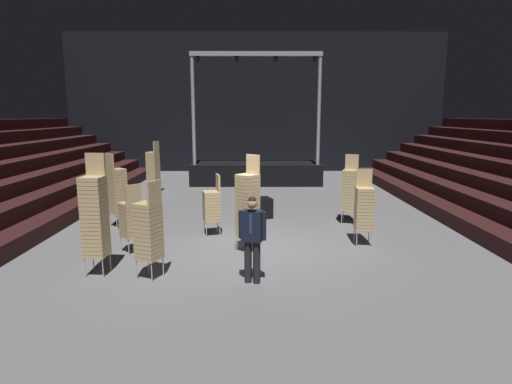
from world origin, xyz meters
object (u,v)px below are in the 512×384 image
at_px(chair_stack_rear_centre, 95,215).
at_px(equipment_road_case, 257,208).
at_px(chair_stack_mid_right, 153,167).
at_px(chair_stack_rear_left, 212,205).
at_px(chair_stack_mid_left, 117,190).
at_px(chair_stack_front_right, 131,218).
at_px(chair_stack_mid_centre, 350,189).
at_px(chair_stack_aisle_left, 248,204).
at_px(stage_riser, 256,170).
at_px(chair_stack_rear_right, 364,208).
at_px(man_with_tie, 252,234).
at_px(chair_stack_front_left, 149,230).

distance_m(chair_stack_rear_centre, equipment_road_case, 6.07).
xyz_separation_m(chair_stack_mid_right, chair_stack_rear_left, (3.19, -6.66, -0.25)).
bearing_deg(chair_stack_mid_left, chair_stack_front_right, -23.20).
relative_size(chair_stack_mid_centre, chair_stack_aisle_left, 0.89).
xyz_separation_m(stage_riser, chair_stack_rear_right, (2.73, -10.14, 0.35)).
xyz_separation_m(man_with_tie, equipment_road_case, (0.15, 5.42, -0.68)).
bearing_deg(chair_stack_front_left, chair_stack_front_right, 51.54).
relative_size(chair_stack_mid_right, chair_stack_mid_centre, 1.04).
distance_m(chair_stack_mid_right, chair_stack_rear_centre, 9.69).
bearing_deg(chair_stack_front_left, chair_stack_rear_left, 7.30).
bearing_deg(chair_stack_rear_left, chair_stack_rear_right, -119.02).
relative_size(chair_stack_rear_centre, equipment_road_case, 2.84).
xyz_separation_m(man_with_tie, chair_stack_rear_centre, (-3.28, 0.49, 0.27)).
height_order(chair_stack_mid_right, chair_stack_mid_centre, chair_stack_mid_right).
height_order(chair_stack_front_right, equipment_road_case, chair_stack_front_right).
distance_m(stage_riser, chair_stack_rear_centre, 12.66).
xyz_separation_m(chair_stack_mid_centre, equipment_road_case, (-2.86, 0.66, -0.74)).
relative_size(chair_stack_mid_left, equipment_road_case, 2.47).
distance_m(chair_stack_mid_left, chair_stack_mid_right, 5.74).
bearing_deg(chair_stack_mid_left, equipment_road_case, 56.26).
bearing_deg(chair_stack_mid_right, man_with_tie, -137.81).
bearing_deg(man_with_tie, equipment_road_case, -76.20).
distance_m(chair_stack_front_left, chair_stack_rear_left, 3.32).
xyz_separation_m(chair_stack_rear_left, chair_stack_rear_right, (4.02, -0.93, 0.13)).
relative_size(chair_stack_rear_left, chair_stack_rear_right, 0.87).
distance_m(chair_stack_mid_left, chair_stack_rear_right, 7.19).
bearing_deg(chair_stack_front_left, chair_stack_mid_right, 37.18).
distance_m(man_with_tie, chair_stack_mid_centre, 5.63).
distance_m(man_with_tie, chair_stack_rear_left, 3.65).
xyz_separation_m(chair_stack_rear_right, chair_stack_aisle_left, (-2.99, -0.53, 0.21)).
bearing_deg(chair_stack_front_right, chair_stack_mid_right, 55.65).
bearing_deg(chair_stack_rear_right, chair_stack_mid_left, -11.09).
relative_size(chair_stack_front_left, chair_stack_mid_centre, 0.96).
relative_size(chair_stack_mid_right, equipment_road_case, 2.47).
height_order(chair_stack_front_left, chair_stack_mid_left, chair_stack_mid_left).
height_order(chair_stack_rear_right, chair_stack_rear_centre, chair_stack_rear_centre).
height_order(man_with_tie, chair_stack_mid_centre, chair_stack_mid_centre).
bearing_deg(chair_stack_rear_centre, chair_stack_mid_left, -73.93).
distance_m(man_with_tie, equipment_road_case, 5.46).
relative_size(man_with_tie, chair_stack_aisle_left, 0.74).
bearing_deg(chair_stack_front_right, chair_stack_mid_centre, -18.64).
xyz_separation_m(chair_stack_mid_left, chair_stack_rear_left, (2.93, -0.93, -0.25)).
xyz_separation_m(man_with_tie, chair_stack_rear_right, (2.88, 2.53, -0.02)).
distance_m(chair_stack_front_right, chair_stack_rear_right, 5.88).
distance_m(chair_stack_front_left, chair_stack_rear_centre, 1.20).
bearing_deg(equipment_road_case, chair_stack_rear_centre, -124.84).
xyz_separation_m(chair_stack_front_right, equipment_road_case, (3.11, 3.47, -0.53)).
bearing_deg(chair_stack_mid_left, chair_stack_mid_right, 135.25).
bearing_deg(chair_stack_front_right, chair_stack_aisle_left, -42.68).
relative_size(chair_stack_rear_right, equipment_road_case, 2.18).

